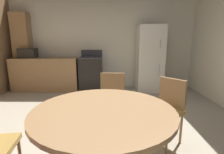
{
  "coord_description": "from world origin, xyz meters",
  "views": [
    {
      "loc": [
        0.27,
        -2.19,
        1.37
      ],
      "look_at": [
        0.26,
        0.64,
        0.77
      ],
      "focal_mm": 27.66,
      "sensor_mm": 36.0,
      "label": 1
    }
  ],
  "objects_px": {
    "oven_range": "(92,73)",
    "dining_table": "(105,124)",
    "microwave": "(29,53)",
    "chair_north": "(113,98)",
    "chair_northeast": "(168,107)",
    "refrigerator": "(150,59)"
  },
  "relations": [
    {
      "from": "oven_range",
      "to": "dining_table",
      "type": "height_order",
      "value": "oven_range"
    },
    {
      "from": "oven_range",
      "to": "dining_table",
      "type": "xyz_separation_m",
      "value": [
        0.51,
        -3.27,
        0.14
      ]
    },
    {
      "from": "microwave",
      "to": "refrigerator",
      "type": "bearing_deg",
      "value": -0.86
    },
    {
      "from": "chair_northeast",
      "to": "refrigerator",
      "type": "bearing_deg",
      "value": -137.43
    },
    {
      "from": "microwave",
      "to": "chair_north",
      "type": "relative_size",
      "value": 0.51
    },
    {
      "from": "refrigerator",
      "to": "dining_table",
      "type": "distance_m",
      "value": 3.41
    },
    {
      "from": "microwave",
      "to": "dining_table",
      "type": "xyz_separation_m",
      "value": [
        2.22,
        -3.27,
        -0.42
      ]
    },
    {
      "from": "refrigerator",
      "to": "dining_table",
      "type": "height_order",
      "value": "refrigerator"
    },
    {
      "from": "dining_table",
      "to": "chair_northeast",
      "type": "xyz_separation_m",
      "value": [
        0.81,
        0.7,
        -0.11
      ]
    },
    {
      "from": "microwave",
      "to": "chair_northeast",
      "type": "distance_m",
      "value": 4.01
    },
    {
      "from": "refrigerator",
      "to": "chair_northeast",
      "type": "height_order",
      "value": "refrigerator"
    },
    {
      "from": "chair_northeast",
      "to": "chair_north",
      "type": "xyz_separation_m",
      "value": [
        -0.73,
        0.37,
        0.0
      ]
    },
    {
      "from": "chair_north",
      "to": "microwave",
      "type": "bearing_deg",
      "value": -129.65
    },
    {
      "from": "oven_range",
      "to": "chair_northeast",
      "type": "bearing_deg",
      "value": -62.85
    },
    {
      "from": "oven_range",
      "to": "dining_table",
      "type": "distance_m",
      "value": 3.31
    },
    {
      "from": "chair_northeast",
      "to": "oven_range",
      "type": "bearing_deg",
      "value": -103.67
    },
    {
      "from": "microwave",
      "to": "chair_north",
      "type": "bearing_deg",
      "value": -43.77
    },
    {
      "from": "microwave",
      "to": "chair_north",
      "type": "height_order",
      "value": "microwave"
    },
    {
      "from": "refrigerator",
      "to": "chair_northeast",
      "type": "xyz_separation_m",
      "value": [
        -0.29,
        -2.52,
        -0.38
      ]
    },
    {
      "from": "oven_range",
      "to": "microwave",
      "type": "relative_size",
      "value": 2.5
    },
    {
      "from": "refrigerator",
      "to": "chair_north",
      "type": "relative_size",
      "value": 2.02
    },
    {
      "from": "oven_range",
      "to": "dining_table",
      "type": "bearing_deg",
      "value": -81.13
    }
  ]
}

